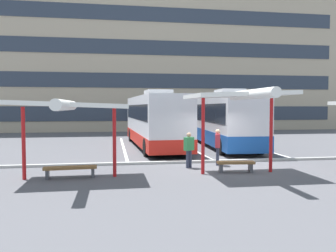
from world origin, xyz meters
TOP-DOWN VIEW (x-y plane):
  - ground_plane at (0.00, 0.00)m, footprint 160.00×160.00m
  - terminal_building at (0.02, 30.16)m, footprint 44.74×14.83m
  - coach_bus_0 at (-2.26, 7.71)m, footprint 3.06×11.90m
  - coach_bus_1 at (2.33, 7.00)m, footprint 3.08×10.94m
  - lane_stripe_0 at (-4.32, 7.77)m, footprint 0.16×14.00m
  - lane_stripe_1 at (0.00, 7.77)m, footprint 0.16×14.00m
  - lane_stripe_2 at (4.32, 7.77)m, footprint 0.16×14.00m
  - waiting_shelter_0 at (-6.63, -2.12)m, footprint 4.33×4.55m
  - bench_0 at (-6.63, -1.86)m, footprint 1.99×0.56m
  - waiting_shelter_1 at (-0.00, -2.16)m, footprint 3.91×4.85m
  - bench_1 at (-0.00, -1.70)m, footprint 1.58×0.60m
  - platform_kerb at (0.00, 0.86)m, footprint 44.00×0.24m
  - waiting_passenger_0 at (-0.23, 0.07)m, footprint 0.36×0.53m
  - waiting_passenger_1 at (-1.70, -0.41)m, footprint 0.50×0.43m

SIDE VIEW (x-z plane):
  - ground_plane at x=0.00m, z-range 0.00..0.00m
  - lane_stripe_0 at x=-4.32m, z-range 0.00..0.01m
  - lane_stripe_1 at x=0.00m, z-range 0.00..0.01m
  - lane_stripe_2 at x=4.32m, z-range 0.00..0.01m
  - platform_kerb at x=0.00m, z-range 0.00..0.12m
  - bench_1 at x=0.00m, z-range 0.11..0.56m
  - bench_0 at x=-6.63m, z-range 0.12..0.57m
  - waiting_passenger_1 at x=-1.70m, z-range 0.11..1.69m
  - waiting_passenger_0 at x=-0.23m, z-range 0.13..1.81m
  - coach_bus_0 at x=-2.26m, z-range -0.13..3.63m
  - coach_bus_1 at x=2.33m, z-range -0.14..3.66m
  - waiting_shelter_0 at x=-6.63m, z-range 1.25..4.19m
  - waiting_shelter_1 at x=0.00m, z-range 1.44..4.78m
  - terminal_building at x=0.02m, z-range -1.38..23.08m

